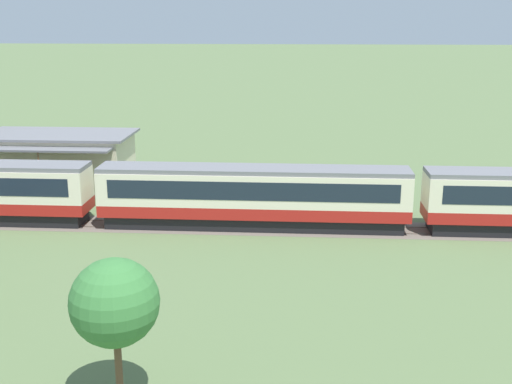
# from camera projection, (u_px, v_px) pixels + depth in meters

# --- Properties ---
(passenger_train) EXTENTS (108.55, 2.84, 4.21)m
(passenger_train) POSITION_uv_depth(u_px,v_px,m) (257.00, 194.00, 43.22)
(passenger_train) COLOR #AD1E19
(passenger_train) RESTS_ON ground_plane
(railway_track) EXTENTS (176.87, 3.60, 0.04)m
(railway_track) POSITION_uv_depth(u_px,v_px,m) (213.00, 226.00, 44.04)
(railway_track) COLOR #665B51
(railway_track) RESTS_ON ground_plane
(station_building) EXTENTS (12.22, 7.59, 4.68)m
(station_building) POSITION_uv_depth(u_px,v_px,m) (60.00, 161.00, 53.08)
(station_building) COLOR beige
(station_building) RESTS_ON ground_plane
(yard_tree_0) EXTENTS (3.22, 3.22, 5.76)m
(yard_tree_0) POSITION_uv_depth(u_px,v_px,m) (115.00, 303.00, 22.69)
(yard_tree_0) COLOR brown
(yard_tree_0) RESTS_ON ground_plane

